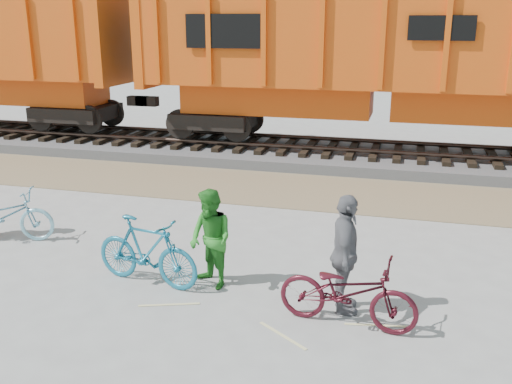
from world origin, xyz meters
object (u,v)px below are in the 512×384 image
bicycle_blue (3,216)px  bicycle_teal (146,251)px  person_man (211,239)px  person_woman (345,255)px  hopper_car_center (384,58)px  bicycle_maroon (348,292)px

bicycle_blue → bicycle_teal: (3.43, -0.99, 0.05)m
person_man → bicycle_blue: bearing=-154.5°
bicycle_blue → person_man: (4.43, -0.79, 0.28)m
bicycle_teal → person_woman: person_woman is taller
hopper_car_center → bicycle_teal: hopper_car_center is taller
bicycle_blue → person_man: 4.51m
bicycle_maroon → person_man: (-2.19, 0.68, 0.28)m
hopper_car_center → bicycle_teal: bearing=-108.1°
hopper_car_center → bicycle_maroon: bearing=-88.9°
bicycle_teal → bicycle_maroon: bearing=-88.5°
hopper_car_center → person_man: bearing=-102.6°
bicycle_maroon → bicycle_blue: bearing=83.8°
bicycle_maroon → person_man: bearing=79.1°
bicycle_teal → bicycle_maroon: size_ratio=0.97×
bicycle_teal → person_woman: size_ratio=1.06×
bicycle_blue → bicycle_maroon: (6.62, -1.46, -0.00)m
bicycle_blue → bicycle_teal: size_ratio=1.03×
bicycle_teal → person_woman: bearing=-81.4°
person_woman → bicycle_teal: bearing=80.2°
bicycle_blue → bicycle_maroon: size_ratio=1.00×
hopper_car_center → person_woman: bearing=-89.5°
bicycle_blue → person_man: person_man is taller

